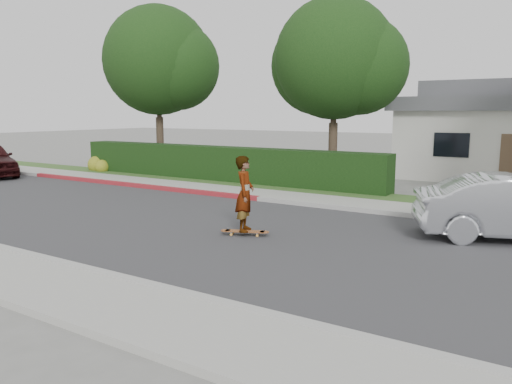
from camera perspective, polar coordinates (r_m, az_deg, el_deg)
ground at (r=14.15m, az=-12.07°, el=-3.09°), size 120.00×120.00×0.00m
road at (r=14.15m, az=-12.07°, el=-3.07°), size 60.00×8.00×0.01m
curb_near at (r=11.66m, az=-26.37°, el=-6.10°), size 60.00×0.20×0.15m
curb_far at (r=17.24m, az=-2.53°, el=-0.47°), size 60.00×0.20×0.15m
curb_red_section at (r=20.49m, az=-14.08°, el=0.80°), size 12.00×0.21×0.15m
sidewalk_far at (r=17.98m, az=-0.89°, el=-0.11°), size 60.00×1.60×0.12m
planting_strip at (r=19.33m, az=1.71°, el=0.50°), size 60.00×1.60×0.10m
hedge at (r=21.39m, az=-4.39°, el=3.20°), size 15.00×1.00×1.50m
flowering_shrub at (r=25.91m, az=-17.55°, el=2.91°), size 1.40×1.00×0.90m
tree_left at (r=25.42m, az=-10.88°, el=14.19°), size 5.99×5.21×8.00m
tree_center at (r=20.83m, az=9.17°, el=14.40°), size 5.66×4.84×7.44m
skateboard at (r=12.03m, az=-1.28°, el=-4.54°), size 1.18×0.68×0.11m
skateboarder at (r=11.85m, az=-1.29°, el=-0.21°), size 0.65×0.78×1.81m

